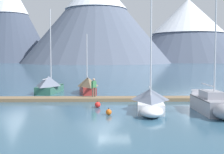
{
  "coord_description": "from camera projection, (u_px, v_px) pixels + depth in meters",
  "views": [
    {
      "loc": [
        -0.93,
        -23.69,
        3.96
      ],
      "look_at": [
        0.0,
        6.0,
        2.0
      ],
      "focal_mm": 49.5,
      "sensor_mm": 36.0,
      "label": 1
    }
  ],
  "objects": [
    {
      "name": "mountain_central_massif",
      "position": [
        96.0,
        17.0,
        189.69
      ],
      "size": [
        91.47,
        91.47,
        54.38
      ],
      "color": "slate",
      "rests_on": "ground"
    },
    {
      "name": "ground_plane",
      "position": [
        114.0,
        108.0,
        23.92
      ],
      "size": [
        700.0,
        700.0,
        0.0
      ],
      "primitive_type": "plane",
      "color": "#335B75"
    },
    {
      "name": "person_on_dock",
      "position": [
        94.0,
        86.0,
        28.08
      ],
      "size": [
        0.47,
        0.41,
        1.69
      ],
      "color": "brown",
      "rests_on": "dock"
    },
    {
      "name": "sailboat_mid_dock_starboard",
      "position": [
        150.0,
        101.0,
        22.48
      ],
      "size": [
        2.49,
        6.2,
        8.1
      ],
      "color": "white",
      "rests_on": "ground"
    },
    {
      "name": "sailboat_second_berth",
      "position": [
        50.0,
        85.0,
        33.99
      ],
      "size": [
        2.61,
        6.2,
        9.19
      ],
      "color": "#336B56",
      "rests_on": "ground"
    },
    {
      "name": "mountain_shoulder_ridge",
      "position": [
        188.0,
        29.0,
        223.04
      ],
      "size": [
        90.03,
        90.03,
        45.49
      ],
      "color": "#4C566B",
      "rests_on": "ground"
    },
    {
      "name": "sailboat_far_berth",
      "position": [
        213.0,
        105.0,
        21.35
      ],
      "size": [
        1.73,
        5.93,
        8.15
      ],
      "color": "#93939E",
      "rests_on": "ground"
    },
    {
      "name": "sailboat_mid_dock_port",
      "position": [
        87.0,
        86.0,
        33.53
      ],
      "size": [
        2.27,
        5.93,
        6.45
      ],
      "color": "#B2332D",
      "rests_on": "ground"
    },
    {
      "name": "mountain_west_summit",
      "position": [
        8.0,
        18.0,
        212.87
      ],
      "size": [
        60.0,
        60.0,
        58.96
      ],
      "color": "#424C60",
      "rests_on": "ground"
    },
    {
      "name": "mooring_buoy_inner_mooring",
      "position": [
        98.0,
        105.0,
        23.98
      ],
      "size": [
        0.46,
        0.46,
        0.54
      ],
      "color": "red",
      "rests_on": "ground"
    },
    {
      "name": "dock",
      "position": [
        113.0,
        99.0,
        27.9
      ],
      "size": [
        25.82,
        2.04,
        0.3
      ],
      "color": "#846B4C",
      "rests_on": "ground"
    },
    {
      "name": "mooring_buoy_channel_marker",
      "position": [
        109.0,
        112.0,
        20.94
      ],
      "size": [
        0.41,
        0.41,
        0.49
      ],
      "color": "orange",
      "rests_on": "ground"
    }
  ]
}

